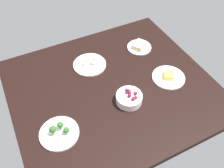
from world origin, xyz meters
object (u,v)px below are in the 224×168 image
at_px(plate_cheese, 168,77).
at_px(plate_broccoli, 59,133).
at_px(plate_eggs, 90,64).
at_px(bowl_berries, 129,98).
at_px(plate_sandwich, 139,47).

bearing_deg(plate_cheese, plate_broccoli, -174.05).
bearing_deg(plate_eggs, plate_broccoli, -130.32).
bearing_deg(plate_broccoli, plate_cheese, 5.95).
height_order(bowl_berries, plate_eggs, bowl_berries).
bearing_deg(bowl_berries, plate_eggs, 102.78).
relative_size(plate_cheese, plate_broccoli, 1.00).
relative_size(plate_sandwich, plate_eggs, 0.79).
relative_size(plate_sandwich, plate_cheese, 0.82).
bearing_deg(plate_sandwich, bowl_berries, -127.87).
relative_size(plate_broccoli, plate_eggs, 0.96).
xyz_separation_m(plate_sandwich, plate_broccoli, (-0.74, -0.42, 0.00)).
height_order(plate_cheese, plate_eggs, plate_eggs).
height_order(plate_cheese, bowl_berries, bowl_berries).
height_order(plate_sandwich, plate_broccoli, plate_broccoli).
relative_size(plate_sandwich, plate_broccoli, 0.82).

